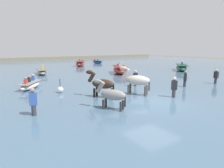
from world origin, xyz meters
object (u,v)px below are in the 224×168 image
at_px(person_onlooker_right, 216,78).
at_px(person_onlooker_left, 174,90).
at_px(person_wading_mid, 185,81).
at_px(horse_lead_pinto, 136,81).
at_px(boat_far_inshore, 120,70).
at_px(boat_distant_west, 42,72).
at_px(boat_distant_east, 30,85).
at_px(boat_far_offshore, 98,62).
at_px(person_wading_close, 33,105).
at_px(boat_near_starboard, 80,64).
at_px(channel_buoy, 60,90).
at_px(horse_flank_dark_bay, 102,85).
at_px(person_spectator_far, 135,80).
at_px(boat_mid_outer, 182,68).
at_px(horse_trailing_grey, 112,96).

bearing_deg(person_onlooker_right, person_onlooker_left, -172.62).
bearing_deg(person_onlooker_right, person_wading_mid, 167.78).
bearing_deg(person_wading_mid, horse_lead_pinto, 176.99).
height_order(boat_far_inshore, person_wading_mid, boat_far_inshore).
relative_size(boat_distant_west, boat_distant_east, 1.29).
distance_m(boat_far_offshore, person_onlooker_left, 26.21).
distance_m(person_wading_mid, person_wading_close, 10.76).
bearing_deg(boat_far_inshore, boat_near_starboard, 88.59).
xyz_separation_m(boat_near_starboard, person_onlooker_left, (-4.08, -21.52, 0.07)).
distance_m(person_onlooker_right, person_wading_mid, 3.23).
xyz_separation_m(boat_near_starboard, boat_distant_east, (-10.53, -14.15, -0.12)).
height_order(boat_distant_west, boat_distant_east, boat_distant_west).
bearing_deg(boat_distant_east, channel_buoy, -61.25).
xyz_separation_m(horse_flank_dark_bay, person_spectator_far, (3.89, 1.44, -0.31)).
height_order(person_spectator_far, person_wading_close, same).
bearing_deg(horse_flank_dark_bay, channel_buoy, 122.67).
distance_m(boat_distant_west, person_onlooker_right, 17.24).
height_order(person_onlooker_left, channel_buoy, person_onlooker_left).
xyz_separation_m(horse_lead_pinto, person_spectator_far, (1.77, 2.09, -0.41)).
distance_m(horse_lead_pinto, person_spectator_far, 2.77).
bearing_deg(person_onlooker_left, horse_flank_dark_bay, 145.42).
bearing_deg(boat_far_offshore, boat_mid_outer, -79.49).
height_order(boat_distant_east, person_spectator_far, person_spectator_far).
height_order(boat_near_starboard, person_wading_close, boat_near_starboard).
xyz_separation_m(horse_lead_pinto, channel_buoy, (-3.74, 3.17, -0.66)).
height_order(horse_flank_dark_bay, person_wading_mid, horse_flank_dark_bay).
relative_size(person_wading_mid, channel_buoy, 1.78).
bearing_deg(horse_flank_dark_bay, person_onlooker_left, -34.58).
xyz_separation_m(boat_near_starboard, person_wading_mid, (-0.82, -20.00, 0.07)).
relative_size(boat_far_offshore, person_wading_mid, 1.65).
xyz_separation_m(person_spectator_far, person_onlooker_right, (6.03, -3.01, 0.00)).
relative_size(horse_trailing_grey, boat_distant_east, 0.71).
bearing_deg(boat_far_inshore, horse_lead_pinto, -121.04).
bearing_deg(boat_far_inshore, person_onlooker_right, -74.66).
distance_m(boat_far_offshore, person_spectator_far, 22.49).
bearing_deg(person_onlooker_right, boat_far_inshore, 105.34).
xyz_separation_m(boat_far_offshore, channel_buoy, (-14.24, -19.64, -0.06)).
height_order(horse_lead_pinto, boat_near_starboard, horse_lead_pinto).
bearing_deg(horse_trailing_grey, boat_far_offshore, 61.17).
xyz_separation_m(boat_far_inshore, person_spectator_far, (-3.41, -6.52, 0.03)).
height_order(boat_near_starboard, person_spectator_far, boat_near_starboard).
distance_m(person_spectator_far, channel_buoy, 5.62).
bearing_deg(boat_distant_west, boat_mid_outer, -22.47).
relative_size(horse_lead_pinto, boat_mid_outer, 0.56).
height_order(boat_near_starboard, boat_far_inshore, boat_far_inshore).
height_order(boat_far_inshore, person_onlooker_left, boat_far_inshore).
xyz_separation_m(horse_trailing_grey, boat_near_starboard, (8.33, 21.24, -0.28)).
relative_size(boat_mid_outer, boat_far_offshore, 1.43).
relative_size(horse_trailing_grey, person_wading_close, 1.11).
height_order(horse_lead_pinto, horse_flank_dark_bay, horse_lead_pinto).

